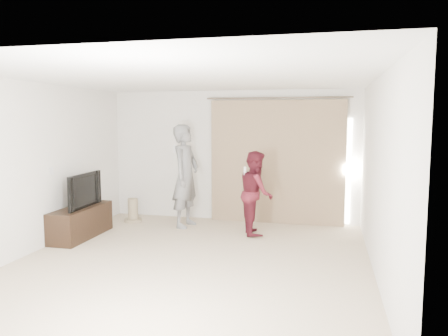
{
  "coord_description": "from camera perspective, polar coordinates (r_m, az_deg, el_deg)",
  "views": [
    {
      "loc": [
        1.86,
        -5.77,
        2.03
      ],
      "look_at": [
        0.2,
        1.2,
        1.23
      ],
      "focal_mm": 35.0,
      "sensor_mm": 36.0,
      "label": 1
    }
  ],
  "objects": [
    {
      "name": "person_woman",
      "position": [
        7.74,
        4.19,
        -3.23
      ],
      "size": [
        0.75,
        0.85,
        1.48
      ],
      "color": "#52141F",
      "rests_on": "ground"
    },
    {
      "name": "scratching_post",
      "position": [
        8.92,
        -11.8,
        -5.68
      ],
      "size": [
        0.35,
        0.35,
        0.47
      ],
      "color": "tan",
      "rests_on": "ground"
    },
    {
      "name": "wall_left",
      "position": [
        7.27,
        -23.54,
        0.06
      ],
      "size": [
        0.04,
        5.5,
        2.6
      ],
      "color": "white",
      "rests_on": "ground"
    },
    {
      "name": "ceiling",
      "position": [
        6.09,
        -4.53,
        11.71
      ],
      "size": [
        5.0,
        5.5,
        0.01
      ],
      "primitive_type": "cube",
      "color": "white",
      "rests_on": "wall_back"
    },
    {
      "name": "person_man",
      "position": [
        8.26,
        -5.04,
        -1.04
      ],
      "size": [
        0.56,
        0.77,
        1.94
      ],
      "color": "slate",
      "rests_on": "ground"
    },
    {
      "name": "tv_console",
      "position": [
        7.99,
        -18.19,
        -6.72
      ],
      "size": [
        0.48,
        1.37,
        0.53
      ],
      "primitive_type": "cube",
      "color": "black",
      "rests_on": "ground"
    },
    {
      "name": "floor",
      "position": [
        6.39,
        -4.32,
        -12.17
      ],
      "size": [
        5.5,
        5.5,
        0.0
      ],
      "primitive_type": "plane",
      "color": "beige",
      "rests_on": "ground"
    },
    {
      "name": "curtain",
      "position": [
        8.54,
        6.98,
        0.77
      ],
      "size": [
        2.8,
        0.11,
        2.46
      ],
      "color": "tan",
      "rests_on": "ground"
    },
    {
      "name": "tv",
      "position": [
        7.89,
        -18.33,
        -2.77
      ],
      "size": [
        0.16,
        1.03,
        0.59
      ],
      "primitive_type": "imported",
      "rotation": [
        0.0,
        0.0,
        1.6
      ],
      "color": "black",
      "rests_on": "tv_console"
    },
    {
      "name": "wall_back",
      "position": [
        8.75,
        1.09,
        1.59
      ],
      "size": [
        5.0,
        0.04,
        2.6
      ],
      "primitive_type": "cube",
      "color": "white",
      "rests_on": "ground"
    }
  ]
}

